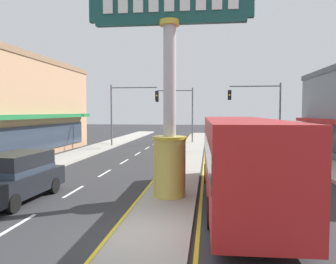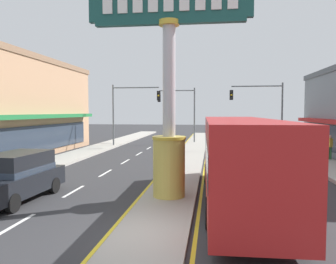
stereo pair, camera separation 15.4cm
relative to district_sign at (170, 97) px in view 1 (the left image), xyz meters
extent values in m
plane|color=#303033|center=(0.00, -4.01, -4.13)|extent=(160.00, 160.00, 0.00)
cube|color=#A39E93|center=(0.00, 13.99, -4.06)|extent=(2.16, 52.00, 0.14)
cube|color=#ADA89E|center=(-8.98, 11.99, -4.04)|extent=(2.60, 60.00, 0.18)
cube|color=#ADA89E|center=(8.98, 11.99, -4.04)|extent=(2.60, 60.00, 0.18)
cube|color=silver|center=(-4.38, -3.61, -4.12)|extent=(0.14, 2.20, 0.01)
cube|color=silver|center=(-4.38, 0.79, -4.12)|extent=(0.14, 2.20, 0.01)
cube|color=silver|center=(-4.38, 5.19, -4.12)|extent=(0.14, 2.20, 0.01)
cube|color=silver|center=(-4.38, 9.59, -4.12)|extent=(0.14, 2.20, 0.01)
cube|color=silver|center=(-4.38, 13.99, -4.12)|extent=(0.14, 2.20, 0.01)
cube|color=silver|center=(-4.38, 18.39, -4.12)|extent=(0.14, 2.20, 0.01)
cube|color=silver|center=(-4.38, 22.79, -4.12)|extent=(0.14, 2.20, 0.01)
cube|color=silver|center=(-4.38, 27.19, -4.12)|extent=(0.14, 2.20, 0.01)
cube|color=silver|center=(4.38, -3.61, -4.12)|extent=(0.14, 2.20, 0.01)
cube|color=silver|center=(4.38, 0.79, -4.12)|extent=(0.14, 2.20, 0.01)
cube|color=silver|center=(4.38, 5.19, -4.12)|extent=(0.14, 2.20, 0.01)
cube|color=silver|center=(4.38, 9.59, -4.12)|extent=(0.14, 2.20, 0.01)
cube|color=silver|center=(4.38, 13.99, -4.12)|extent=(0.14, 2.20, 0.01)
cube|color=silver|center=(4.38, 18.39, -4.12)|extent=(0.14, 2.20, 0.01)
cube|color=silver|center=(4.38, 22.79, -4.12)|extent=(0.14, 2.20, 0.01)
cube|color=silver|center=(4.38, 27.19, -4.12)|extent=(0.14, 2.20, 0.01)
cube|color=yellow|center=(-1.26, 13.99, -4.12)|extent=(0.12, 52.00, 0.01)
cube|color=yellow|center=(1.26, 13.99, -4.12)|extent=(0.12, 52.00, 0.01)
cylinder|color=gold|center=(0.00, 0.00, -2.84)|extent=(1.28, 1.28, 2.30)
cylinder|color=gold|center=(0.00, 0.00, -1.63)|extent=(1.35, 1.35, 0.12)
cylinder|color=#B7B7BC|center=(0.00, 0.00, 0.64)|extent=(0.50, 0.50, 4.67)
cylinder|color=gold|center=(0.00, 0.00, 2.88)|extent=(0.81, 0.81, 0.20)
cube|color=#194C47|center=(0.00, 0.00, 3.64)|extent=(6.44, 0.24, 1.32)
cube|color=#194C47|center=(0.00, 0.00, 2.90)|extent=(5.92, 0.29, 0.16)
cube|color=white|center=(-2.43, -0.15, 3.64)|extent=(0.39, 0.06, 0.73)
cube|color=white|center=(-1.82, -0.15, 3.64)|extent=(0.39, 0.06, 0.73)
cube|color=white|center=(-1.22, -0.15, 3.64)|extent=(0.39, 0.06, 0.73)
cube|color=white|center=(-0.61, -0.15, 3.64)|extent=(0.39, 0.06, 0.73)
cube|color=white|center=(0.00, -0.15, 3.64)|extent=(0.39, 0.06, 0.73)
cube|color=white|center=(0.61, -0.15, 3.64)|extent=(0.39, 0.06, 0.73)
cube|color=white|center=(1.22, -0.15, 3.64)|extent=(0.39, 0.06, 0.73)
cube|color=white|center=(1.82, -0.15, 3.64)|extent=(0.39, 0.06, 0.73)
cube|color=#1E7038|center=(-10.90, 11.44, -0.94)|extent=(0.90, 15.72, 0.30)
cube|color=#283342|center=(-11.31, 11.44, -2.63)|extent=(0.08, 15.16, 2.00)
cube|color=#B21E1E|center=(10.32, 12.03, -1.31)|extent=(0.90, 15.81, 0.30)
cylinder|color=slate|center=(-8.08, 18.88, -1.03)|extent=(0.16, 0.16, 6.20)
cylinder|color=slate|center=(-5.77, 18.88, 1.77)|extent=(4.62, 0.12, 0.12)
cube|color=black|center=(-3.46, 18.72, 0.96)|extent=(0.32, 0.24, 0.92)
sphere|color=black|center=(-3.46, 18.58, 1.26)|extent=(0.17, 0.17, 0.17)
sphere|color=yellow|center=(-3.46, 18.58, 0.96)|extent=(0.17, 0.17, 0.17)
sphere|color=black|center=(-3.46, 18.58, 0.66)|extent=(0.17, 0.17, 0.17)
cylinder|color=slate|center=(8.08, 18.51, -1.03)|extent=(0.16, 0.16, 6.20)
cylinder|color=slate|center=(5.77, 18.51, 1.77)|extent=(4.62, 0.12, 0.12)
cube|color=black|center=(3.46, 18.35, 0.96)|extent=(0.32, 0.24, 0.92)
sphere|color=black|center=(3.46, 18.21, 1.26)|extent=(0.17, 0.17, 0.17)
sphere|color=yellow|center=(3.46, 18.21, 0.96)|extent=(0.17, 0.17, 0.17)
sphere|color=black|center=(3.46, 18.21, 0.66)|extent=(0.17, 0.17, 0.17)
cylinder|color=slate|center=(-0.27, 23.90, -1.03)|extent=(0.16, 0.16, 6.20)
cylinder|color=slate|center=(-2.25, 23.90, 1.77)|extent=(3.96, 0.12, 0.12)
cube|color=black|center=(-4.23, 23.74, 0.96)|extent=(0.32, 0.24, 0.92)
sphere|color=red|center=(-4.23, 23.60, 1.26)|extent=(0.17, 0.17, 0.17)
sphere|color=black|center=(-4.23, 23.60, 0.96)|extent=(0.17, 0.17, 0.17)
sphere|color=black|center=(-4.23, 23.60, 0.66)|extent=(0.17, 0.17, 0.17)
cube|color=black|center=(-6.03, -0.99, -3.43)|extent=(2.07, 4.67, 0.80)
cube|color=black|center=(-6.02, -0.81, -2.63)|extent=(1.78, 2.91, 0.80)
cube|color=#283342|center=(-6.02, -0.81, -2.91)|extent=(1.82, 2.94, 0.24)
cylinder|color=black|center=(-5.21, -2.45, -3.79)|extent=(0.25, 0.69, 0.68)
cylinder|color=black|center=(-5.10, 0.40, -3.79)|extent=(0.25, 0.69, 0.68)
cylinder|color=black|center=(-6.85, 0.46, -3.79)|extent=(0.25, 0.69, 0.68)
cube|color=tan|center=(6.03, 20.53, -3.43)|extent=(1.98, 4.63, 0.80)
cube|color=tan|center=(6.03, 20.34, -2.63)|extent=(1.72, 2.88, 0.80)
cube|color=#283342|center=(6.03, 20.34, -2.91)|extent=(1.76, 2.91, 0.24)
cylinder|color=black|center=(5.18, 21.97, -3.79)|extent=(0.23, 0.68, 0.68)
cylinder|color=black|center=(6.93, 21.94, -3.79)|extent=(0.23, 0.68, 0.68)
cylinder|color=black|center=(5.13, 19.12, -3.79)|extent=(0.23, 0.68, 0.68)
cylinder|color=black|center=(6.88, 19.09, -3.79)|extent=(0.23, 0.68, 0.68)
cube|color=#B21E1E|center=(2.73, -0.18, -2.32)|extent=(2.80, 11.26, 2.90)
cube|color=#283342|center=(2.73, -0.18, -2.02)|extent=(2.82, 11.04, 0.90)
cube|color=#283342|center=(2.58, 5.38, -2.07)|extent=(2.30, 0.14, 1.40)
cube|color=black|center=(2.58, 5.38, -1.07)|extent=(1.75, 0.13, 0.30)
cylinder|color=black|center=(1.49, 3.26, -3.65)|extent=(0.31, 0.97, 0.96)
cylinder|color=black|center=(3.79, 3.32, -3.65)|extent=(0.31, 0.97, 0.96)
cylinder|color=black|center=(1.66, -3.12, -3.65)|extent=(0.31, 0.97, 0.96)
cylinder|color=black|center=(3.96, -3.06, -3.65)|extent=(0.31, 0.97, 0.96)
cylinder|color=#336B3D|center=(9.88, 11.45, -3.51)|extent=(0.14, 0.14, 0.87)
cylinder|color=#336B3D|center=(10.02, 11.45, -3.51)|extent=(0.14, 0.14, 0.87)
cube|color=gold|center=(9.95, 11.45, -2.77)|extent=(0.30, 0.44, 0.61)
sphere|color=beige|center=(9.95, 11.45, -2.36)|extent=(0.22, 0.22, 0.22)
camera|label=1|loc=(1.55, -13.01, -0.58)|focal=35.24mm
camera|label=2|loc=(1.70, -12.99, -0.58)|focal=35.24mm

